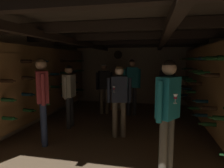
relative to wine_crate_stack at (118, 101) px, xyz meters
The scene contains 11 objects.
ground_plane 2.10m from the wine_crate_stack, 80.44° to the right, with size 8.40×8.40×0.00m, color #8C7051.
room_shell 2.12m from the wine_crate_stack, 78.95° to the right, with size 4.72×6.52×2.41m.
wine_crate_stack is the anchor object (origin of this frame).
display_bottle 0.44m from the wine_crate_stack, ahead, with size 0.08×0.08×0.35m.
person_host_center 2.53m from the wine_crate_stack, 79.17° to the right, with size 0.53×0.38×1.60m.
person_guest_mid_left 2.31m from the wine_crate_stack, 113.45° to the right, with size 0.33×0.54×1.59m.
person_guest_rear_center 1.11m from the wine_crate_stack, 48.01° to the right, with size 0.52×0.39×1.75m.
person_guest_far_left 0.95m from the wine_crate_stack, 120.45° to the right, with size 0.49×0.43×1.61m.
person_guest_near_left 3.35m from the wine_crate_stack, 107.31° to the right, with size 0.38×0.45×1.76m.
person_guest_near_right 3.98m from the wine_crate_stack, 68.92° to the right, with size 0.37×0.46×1.73m.
person_guest_far_right 1.82m from the wine_crate_stack, 19.08° to the right, with size 0.46×0.38×1.67m.
Camera 1 is at (0.84, -4.50, 1.72)m, focal length 31.18 mm.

